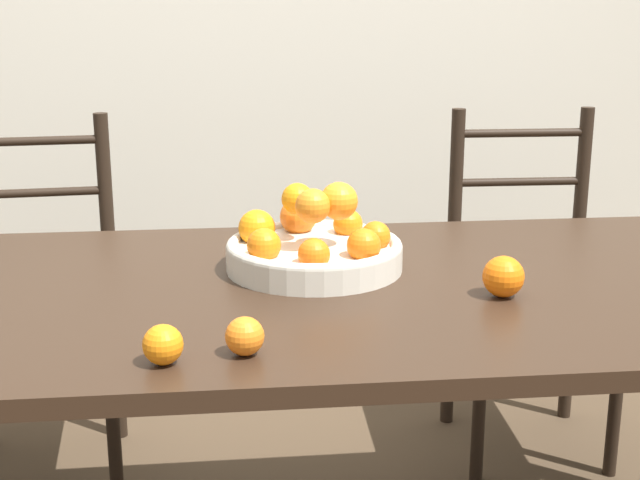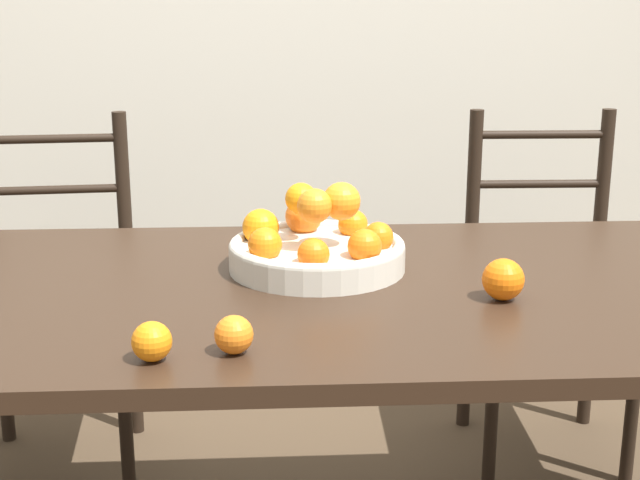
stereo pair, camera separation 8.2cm
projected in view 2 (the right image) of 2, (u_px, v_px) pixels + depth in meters
dining_table at (350, 329)px, 1.72m from camera, size 1.88×0.90×0.76m
fruit_bowl at (317, 245)px, 1.77m from camera, size 0.35×0.35×0.18m
orange_loose_0 at (152, 341)px, 1.33m from camera, size 0.06×0.06×0.06m
orange_loose_1 at (503, 279)px, 1.60m from camera, size 0.08×0.08×0.08m
orange_loose_2 at (234, 335)px, 1.36m from camera, size 0.06×0.06×0.06m
chair_left at (55, 303)px, 2.45m from camera, size 0.45×0.43×0.98m
chair_right at (545, 294)px, 2.53m from camera, size 0.43×0.41×0.98m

